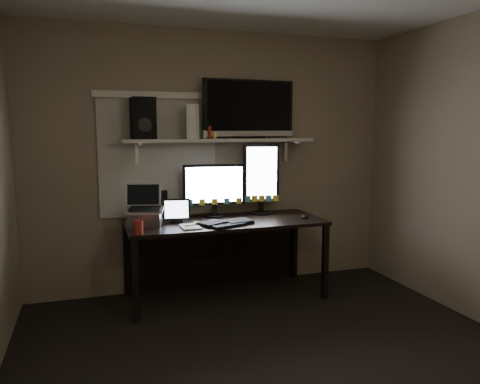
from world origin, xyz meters
name	(u,v)px	position (x,y,z in m)	size (l,w,h in m)	color
floor	(287,370)	(0.00, 0.00, 0.00)	(3.60, 3.60, 0.00)	black
back_wall	(214,162)	(0.00, 1.80, 1.25)	(3.60, 3.60, 0.00)	#786956
window_blinds	(158,158)	(-0.55, 1.79, 1.30)	(1.10, 0.02, 1.10)	beige
desk	(222,236)	(0.00, 1.55, 0.55)	(1.80, 0.75, 0.73)	black
wall_shelf	(219,140)	(0.00, 1.62, 1.46)	(1.80, 0.35, 0.03)	beige
monitor_landscape	(214,190)	(-0.05, 1.63, 0.99)	(0.59, 0.06, 0.52)	black
monitor_portrait	(261,179)	(0.43, 1.64, 1.08)	(0.35, 0.07, 0.71)	black
keyboard	(225,222)	(-0.05, 1.27, 0.74)	(0.49, 0.19, 0.03)	black
mouse	(304,217)	(0.74, 1.29, 0.75)	(0.06, 0.10, 0.04)	black
notepad	(190,227)	(-0.37, 1.23, 0.74)	(0.16, 0.23, 0.01)	beige
tablet	(176,211)	(-0.45, 1.47, 0.84)	(0.25, 0.10, 0.22)	black
file_sorter	(155,204)	(-0.60, 1.75, 0.87)	(0.22, 0.10, 0.28)	black
laptop	(145,206)	(-0.73, 1.43, 0.91)	(0.32, 0.26, 0.36)	silver
cup	(138,227)	(-0.82, 1.12, 0.79)	(0.08, 0.08, 0.11)	maroon
sticky_notes	(212,223)	(-0.15, 1.34, 0.73)	(0.28, 0.21, 0.00)	#F9E643
tv	(249,109)	(0.30, 1.64, 1.76)	(0.92, 0.17, 0.55)	black
game_console	(191,122)	(-0.26, 1.63, 1.63)	(0.08, 0.26, 0.31)	beige
speaker	(143,118)	(-0.70, 1.63, 1.66)	(0.20, 0.24, 0.37)	black
bottles	(202,132)	(-0.18, 1.56, 1.55)	(0.21, 0.05, 0.13)	#A50F0C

